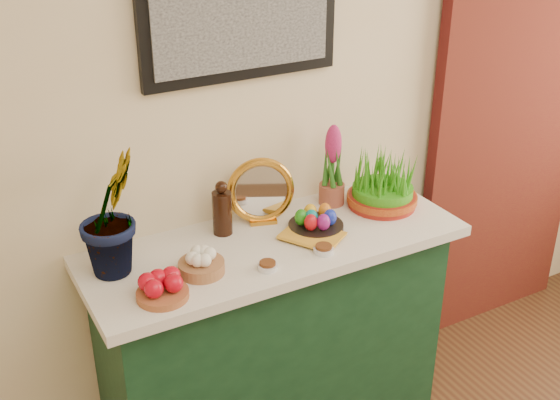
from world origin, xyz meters
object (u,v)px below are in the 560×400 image
object	(u,v)px
sideboard	(274,342)
mirror	(261,192)
hyacinth_green	(108,195)
wheatgrass_sabzeh	(383,183)
book	(302,245)

from	to	relation	value
sideboard	mirror	distance (m)	0.61
hyacinth_green	wheatgrass_sabzeh	distance (m)	1.08
hyacinth_green	book	xyz separation A→B (m)	(0.61, -0.18, -0.26)
mirror	wheatgrass_sabzeh	size ratio (longest dim) A/B	0.94
hyacinth_green	book	size ratio (longest dim) A/B	2.67
sideboard	hyacinth_green	world-z (taller)	hyacinth_green
hyacinth_green	wheatgrass_sabzeh	world-z (taller)	hyacinth_green
sideboard	hyacinth_green	xyz separation A→B (m)	(-0.56, 0.08, 0.74)
mirror	sideboard	bearing A→B (deg)	-100.03
hyacinth_green	mirror	distance (m)	0.61
book	wheatgrass_sabzeh	world-z (taller)	wheatgrass_sabzeh
mirror	wheatgrass_sabzeh	bearing A→B (deg)	-13.58
book	wheatgrass_sabzeh	distance (m)	0.48
hyacinth_green	mirror	xyz separation A→B (m)	(0.58, 0.07, -0.15)
mirror	book	bearing A→B (deg)	-83.09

